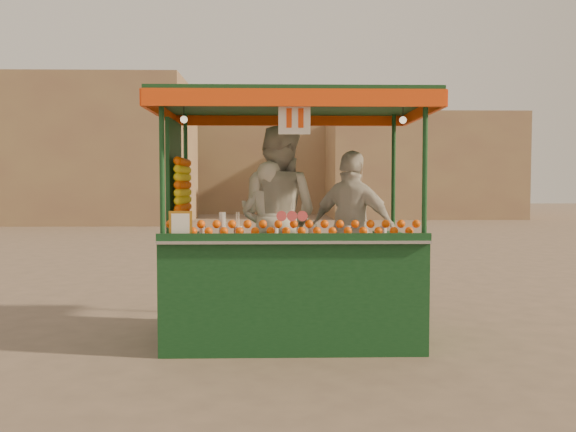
{
  "coord_description": "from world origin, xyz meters",
  "views": [
    {
      "loc": [
        -0.26,
        -6.05,
        1.61
      ],
      "look_at": [
        -0.12,
        0.26,
        1.28
      ],
      "focal_mm": 37.09,
      "sensor_mm": 36.0,
      "label": 1
    }
  ],
  "objects_px": {
    "juice_cart": "(285,262)",
    "vendor_left": "(268,235)",
    "vendor_middle": "(278,216)",
    "vendor_right": "(352,230)"
  },
  "relations": [
    {
      "from": "juice_cart",
      "to": "vendor_left",
      "type": "distance_m",
      "value": 0.4
    },
    {
      "from": "vendor_middle",
      "to": "vendor_left",
      "type": "bearing_deg",
      "value": 84.46
    },
    {
      "from": "vendor_left",
      "to": "vendor_right",
      "type": "bearing_deg",
      "value": -172.33
    },
    {
      "from": "vendor_middle",
      "to": "vendor_right",
      "type": "distance_m",
      "value": 0.83
    },
    {
      "from": "vendor_right",
      "to": "vendor_middle",
      "type": "bearing_deg",
      "value": 19.55
    },
    {
      "from": "vendor_left",
      "to": "vendor_middle",
      "type": "distance_m",
      "value": 0.26
    },
    {
      "from": "juice_cart",
      "to": "vendor_middle",
      "type": "height_order",
      "value": "juice_cart"
    },
    {
      "from": "juice_cart",
      "to": "vendor_left",
      "type": "bearing_deg",
      "value": 125.83
    },
    {
      "from": "vendor_right",
      "to": "vendor_left",
      "type": "bearing_deg",
      "value": 30.58
    },
    {
      "from": "vendor_left",
      "to": "juice_cart",
      "type": "bearing_deg",
      "value": 136.24
    }
  ]
}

